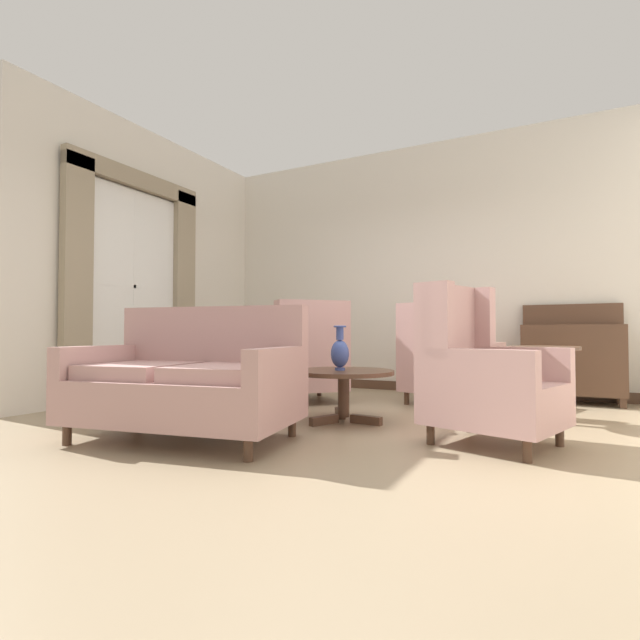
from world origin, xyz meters
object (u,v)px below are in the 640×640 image
object	(u,v)px
coffee_table	(344,379)
settee	(189,383)
sideboard	(572,358)
porcelain_vase	(340,352)
armchair_back_corner	(306,361)
armchair_foreground_right	(481,376)
side_table	(544,376)
armchair_near_sideboard	(447,363)

from	to	relation	value
coffee_table	settee	world-z (taller)	settee
coffee_table	sideboard	bearing A→B (deg)	50.06
coffee_table	settee	distance (m)	1.34
porcelain_vase	armchair_back_corner	distance (m)	1.23
armchair_foreground_right	side_table	distance (m)	1.09
armchair_back_corner	armchair_foreground_right	world-z (taller)	armchair_back_corner
armchair_back_corner	porcelain_vase	bearing A→B (deg)	86.68
coffee_table	armchair_near_sideboard	distance (m)	1.48
settee	armchair_back_corner	world-z (taller)	armchair_back_corner
coffee_table	sideboard	xyz separation A→B (m)	(1.77, 2.12, 0.13)
armchair_foreground_right	side_table	xyz separation A→B (m)	(0.36, 1.03, -0.07)
armchair_back_corner	side_table	world-z (taller)	armchair_back_corner
armchair_near_sideboard	porcelain_vase	bearing A→B (deg)	84.02
coffee_table	armchair_back_corner	xyz separation A→B (m)	(-0.85, 0.86, 0.09)
coffee_table	armchair_back_corner	bearing A→B (deg)	134.67
armchair_near_sideboard	armchair_foreground_right	size ratio (longest dim) A/B	0.99
coffee_table	porcelain_vase	distance (m)	0.24
coffee_table	armchair_foreground_right	distance (m)	1.23
porcelain_vase	armchair_foreground_right	distance (m)	1.24
porcelain_vase	armchair_near_sideboard	bearing A→B (deg)	66.25
coffee_table	side_table	distance (m)	1.71
coffee_table	armchair_near_sideboard	size ratio (longest dim) A/B	0.79
coffee_table	armchair_foreground_right	xyz separation A→B (m)	(1.19, -0.30, 0.10)
porcelain_vase	sideboard	xyz separation A→B (m)	(1.79, 2.15, -0.11)
sideboard	coffee_table	bearing A→B (deg)	-129.94
coffee_table	porcelain_vase	xyz separation A→B (m)	(-0.02, -0.03, 0.24)
settee	armchair_back_corner	bearing A→B (deg)	84.25
porcelain_vase	armchair_foreground_right	world-z (taller)	armchair_foreground_right
settee	side_table	world-z (taller)	settee
porcelain_vase	side_table	size ratio (longest dim) A/B	0.59
coffee_table	armchair_foreground_right	size ratio (longest dim) A/B	0.79
settee	side_table	distance (m)	2.93
coffee_table	armchair_near_sideboard	world-z (taller)	armchair_near_sideboard
settee	side_table	size ratio (longest dim) A/B	2.59
porcelain_vase	sideboard	world-z (taller)	sideboard
armchair_back_corner	sideboard	bearing A→B (deg)	159.31
armchair_near_sideboard	side_table	world-z (taller)	armchair_near_sideboard
armchair_near_sideboard	sideboard	bearing A→B (deg)	-129.50
porcelain_vase	armchair_near_sideboard	xyz separation A→B (m)	(0.61, 1.39, -0.16)
porcelain_vase	side_table	bearing A→B (deg)	26.03
side_table	sideboard	xyz separation A→B (m)	(0.23, 1.38, 0.09)
armchair_foreground_right	armchair_near_sideboard	bearing A→B (deg)	36.92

